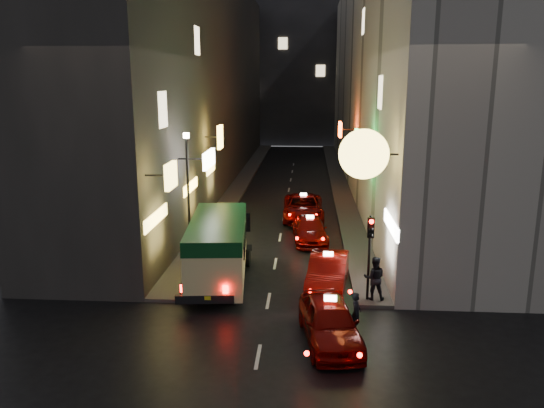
% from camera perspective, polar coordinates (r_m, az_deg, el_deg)
% --- Properties ---
extents(building_left, '(7.66, 52.00, 18.00)m').
position_cam_1_polar(building_left, '(46.56, -8.11, 13.32)').
color(building_left, '#373432').
rests_on(building_left, ground).
extents(building_right, '(8.30, 52.01, 18.00)m').
position_cam_1_polar(building_right, '(46.03, 12.33, 13.16)').
color(building_right, beige).
rests_on(building_right, ground).
extents(building_far, '(30.00, 10.00, 22.00)m').
position_cam_1_polar(building_far, '(77.63, 2.88, 14.80)').
color(building_far, '#343439').
rests_on(building_far, ground).
extents(sidewalk_left, '(1.50, 52.00, 0.15)m').
position_cam_1_polar(sidewalk_left, '(46.76, -3.25, 2.43)').
color(sidewalk_left, '#413E3C').
rests_on(sidewalk_left, ground).
extents(sidewalk_right, '(1.50, 52.00, 0.15)m').
position_cam_1_polar(sidewalk_right, '(46.48, 7.21, 2.28)').
color(sidewalk_right, '#413E3C').
rests_on(sidewalk_right, ground).
extents(minibus, '(2.94, 6.84, 2.86)m').
position_cam_1_polar(minibus, '(23.41, -5.81, -4.21)').
color(minibus, '#EFE295').
rests_on(minibus, ground).
extents(taxi_near, '(3.09, 5.81, 1.93)m').
position_cam_1_polar(taxi_near, '(18.56, 6.24, -12.09)').
color(taxi_near, '#630401').
rests_on(taxi_near, ground).
extents(taxi_second, '(2.87, 5.66, 1.90)m').
position_cam_1_polar(taxi_second, '(23.00, 6.03, -7.02)').
color(taxi_second, '#630401').
rests_on(taxi_second, ground).
extents(taxi_third, '(2.33, 4.89, 1.68)m').
position_cam_1_polar(taxi_third, '(29.63, 4.10, -2.57)').
color(taxi_third, '#630401').
rests_on(taxi_third, ground).
extents(taxi_far, '(2.44, 5.69, 1.96)m').
position_cam_1_polar(taxi_far, '(34.24, 3.39, -0.15)').
color(taxi_far, '#630401').
rests_on(taxi_far, ground).
extents(pedestrian_crossing, '(0.50, 0.65, 1.74)m').
position_cam_1_polar(pedestrian_crossing, '(19.25, 9.03, -11.24)').
color(pedestrian_crossing, black).
rests_on(pedestrian_crossing, ground).
extents(pedestrian_sidewalk, '(0.78, 0.51, 2.02)m').
position_cam_1_polar(pedestrian_sidewalk, '(21.79, 10.97, -7.53)').
color(pedestrian_sidewalk, black).
rests_on(pedestrian_sidewalk, sidewalk_right).
extents(traffic_light, '(0.26, 0.43, 3.50)m').
position_cam_1_polar(traffic_light, '(21.10, 10.51, -3.82)').
color(traffic_light, black).
rests_on(traffic_light, sidewalk_right).
extents(lamp_post, '(0.28, 0.28, 6.22)m').
position_cam_1_polar(lamp_post, '(25.74, -9.02, 1.69)').
color(lamp_post, black).
rests_on(lamp_post, sidewalk_left).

